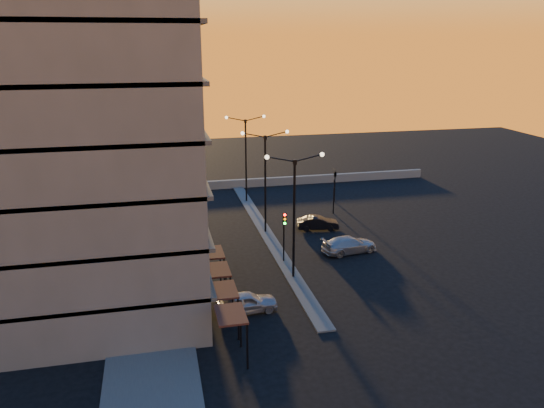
{
  "coord_description": "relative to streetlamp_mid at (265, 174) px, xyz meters",
  "views": [
    {
      "loc": [
        -9.59,
        -35.15,
        17.13
      ],
      "look_at": [
        -0.26,
        6.09,
        3.98
      ],
      "focal_mm": 35.0,
      "sensor_mm": 36.0,
      "label": 1
    }
  ],
  "objects": [
    {
      "name": "traffic_light_main",
      "position": [
        0.0,
        -7.13,
        -2.7
      ],
      "size": [
        0.28,
        0.44,
        4.25
      ],
      "color": "black",
      "rests_on": "ground"
    },
    {
      "name": "signal_east_a",
      "position": [
        8.0,
        4.0,
        -3.66
      ],
      "size": [
        0.13,
        0.16,
        3.6
      ],
      "color": "black",
      "rests_on": "ground"
    },
    {
      "name": "streetlamp_near",
      "position": [
        0.0,
        -10.0,
        0.0
      ],
      "size": [
        4.32,
        0.32,
        9.51
      ],
      "color": "black",
      "rests_on": "ground"
    },
    {
      "name": "car_wagon",
      "position": [
        5.88,
        -6.2,
        -4.9
      ],
      "size": [
        5.01,
        2.69,
        1.38
      ],
      "primitive_type": "imported",
      "rotation": [
        0.0,
        0.0,
        1.74
      ],
      "color": "#ABAFB3",
      "rests_on": "ground"
    },
    {
      "name": "car_hatchback",
      "position": [
        -4.32,
        -14.34,
        -4.9
      ],
      "size": [
        4.13,
        1.85,
        1.38
      ],
      "primitive_type": "imported",
      "rotation": [
        0.0,
        0.0,
        1.63
      ],
      "color": "#A8A9B0",
      "rests_on": "ground"
    },
    {
      "name": "car_sedan",
      "position": [
        5.0,
        -0.23,
        -4.95
      ],
      "size": [
        4.04,
        1.96,
        1.28
      ],
      "primitive_type": "imported",
      "rotation": [
        0.0,
        0.0,
        1.41
      ],
      "color": "black",
      "rests_on": "ground"
    },
    {
      "name": "streetlamp_mid",
      "position": [
        0.0,
        0.0,
        0.0
      ],
      "size": [
        4.32,
        0.32,
        9.51
      ],
      "color": "black",
      "rests_on": "ground"
    },
    {
      "name": "ground",
      "position": [
        0.0,
        -10.0,
        -5.59
      ],
      "size": [
        120.0,
        120.0,
        0.0
      ],
      "primitive_type": "plane",
      "color": "black",
      "rests_on": "ground"
    },
    {
      "name": "building",
      "position": [
        -14.0,
        -9.97,
        6.32
      ],
      "size": [
        14.35,
        17.08,
        25.0
      ],
      "color": "#646058",
      "rests_on": "ground"
    },
    {
      "name": "streetlamp_far",
      "position": [
        0.0,
        10.0,
        0.0
      ],
      "size": [
        4.32,
        0.32,
        9.51
      ],
      "color": "black",
      "rests_on": "ground"
    },
    {
      "name": "median",
      "position": [
        0.0,
        0.0,
        -5.53
      ],
      "size": [
        1.2,
        36.0,
        0.12
      ],
      "primitive_type": "cube",
      "color": "#52524F",
      "rests_on": "ground"
    },
    {
      "name": "parapet",
      "position": [
        2.0,
        16.0,
        -5.09
      ],
      "size": [
        44.0,
        0.5,
        1.0
      ],
      "primitive_type": "cube",
      "color": "gray",
      "rests_on": "ground"
    },
    {
      "name": "signal_east_b",
      "position": [
        9.5,
        8.0,
        -2.49
      ],
      "size": [
        0.42,
        1.99,
        3.6
      ],
      "color": "black",
      "rests_on": "ground"
    },
    {
      "name": "sidewalk_west",
      "position": [
        -10.5,
        -6.0,
        -5.53
      ],
      "size": [
        5.0,
        40.0,
        0.12
      ],
      "primitive_type": "cube",
      "color": "#52524F",
      "rests_on": "ground"
    }
  ]
}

